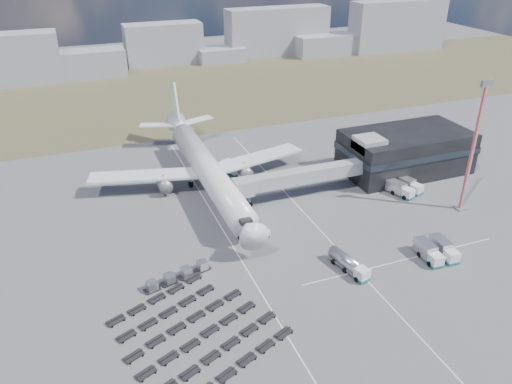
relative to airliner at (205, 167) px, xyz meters
name	(u,v)px	position (x,y,z in m)	size (l,w,h in m)	color
ground	(256,265)	(0.00, -32.38, -5.29)	(420.00, 420.00, 0.00)	#565659
grass_strip	(147,95)	(0.00, 77.62, -5.29)	(420.00, 90.00, 0.01)	#454129
lane_markings	(299,245)	(9.77, -29.38, -5.29)	(47.12, 110.00, 0.01)	silver
terminal	(405,151)	(47.77, -8.41, -0.04)	(30.40, 16.40, 11.00)	black
jet_bridge	(291,178)	(15.90, -11.95, -0.24)	(30.30, 3.80, 7.05)	#939399
airliner	(205,167)	(0.00, 0.00, 0.00)	(51.59, 64.53, 17.62)	white
skyline	(131,48)	(1.18, 116.75, 3.62)	(321.97, 24.09, 23.24)	#8E8F9B
fuel_tanker	(349,264)	(14.47, -39.51, -3.88)	(3.97, 8.99, 2.82)	white
pushback_tug	(261,235)	(4.00, -24.38, -4.55)	(3.28, 1.85, 1.48)	white
catering_truck	(233,169)	(8.08, 4.23, -3.81)	(5.01, 6.82, 2.90)	white
service_trucks_near	(436,250)	(31.21, -41.64, -3.83)	(5.95, 6.99, 2.70)	white
service_trucks_far	(404,187)	(40.99, -18.46, -3.84)	(7.34, 8.03, 2.67)	white
uld_row	(178,275)	(-13.91, -31.64, -4.28)	(12.19, 4.71, 1.69)	black
baggage_dollies	(194,332)	(-14.64, -44.95, -4.96)	(27.19, 27.42, 0.67)	black
floodlight_mast	(473,148)	(47.83, -28.90, 8.62)	(2.58, 2.14, 27.75)	red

